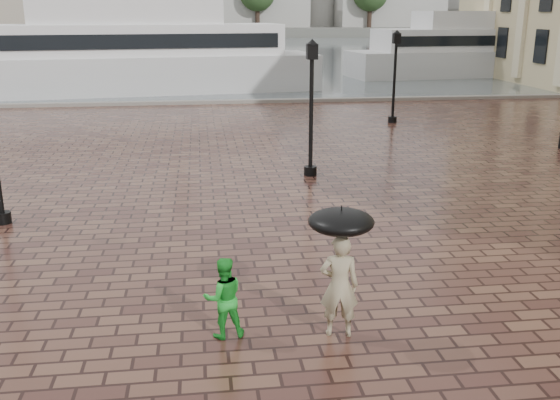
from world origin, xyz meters
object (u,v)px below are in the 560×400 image
(ferry_far, at_px, (477,49))
(adult_pedestrian, at_px, (339,286))
(street_lamps, at_px, (178,96))
(ferry_near, at_px, (130,54))
(child_pedestrian, at_px, (224,298))

(ferry_far, bearing_deg, adult_pedestrian, -122.90)
(street_lamps, distance_m, ferry_near, 21.50)
(adult_pedestrian, bearing_deg, ferry_far, -108.06)
(adult_pedestrian, bearing_deg, street_lamps, -69.45)
(street_lamps, bearing_deg, adult_pedestrian, -78.12)
(adult_pedestrian, distance_m, ferry_near, 36.34)
(street_lamps, xyz_separation_m, child_pedestrian, (1.09, -14.30, -1.60))
(child_pedestrian, bearing_deg, street_lamps, -94.23)
(street_lamps, relative_size, ferry_far, 0.92)
(ferry_far, bearing_deg, child_pedestrian, -125.02)
(ferry_near, height_order, ferry_far, ferry_near)
(street_lamps, xyz_separation_m, ferry_far, (25.12, 29.32, -0.08))
(street_lamps, height_order, ferry_far, ferry_far)
(ferry_far, bearing_deg, street_lamps, -136.75)
(child_pedestrian, relative_size, ferry_far, 0.06)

